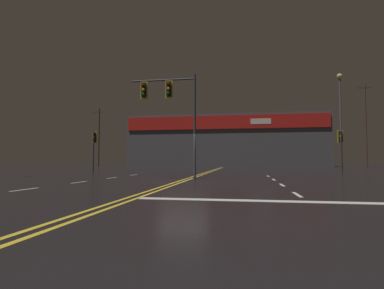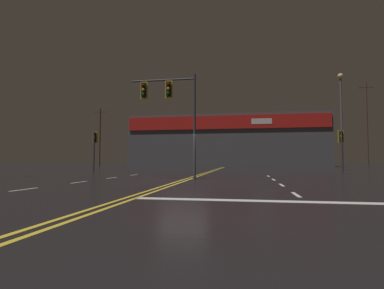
# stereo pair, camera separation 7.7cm
# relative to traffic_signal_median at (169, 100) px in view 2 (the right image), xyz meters

# --- Properties ---
(ground_plane) EXTENTS (200.00, 200.00, 0.00)m
(ground_plane) POSITION_rel_traffic_signal_median_xyz_m (1.02, -1.07, -4.40)
(ground_plane) COLOR black
(road_markings) EXTENTS (13.85, 60.00, 0.01)m
(road_markings) POSITION_rel_traffic_signal_median_xyz_m (1.88, -2.38, -4.40)
(road_markings) COLOR gold
(road_markings) RESTS_ON ground
(traffic_signal_median) EXTENTS (3.70, 0.36, 5.80)m
(traffic_signal_median) POSITION_rel_traffic_signal_median_xyz_m (0.00, 0.00, 0.00)
(traffic_signal_median) COLOR #38383D
(traffic_signal_median) RESTS_ON ground
(traffic_signal_corner_northeast) EXTENTS (0.42, 0.36, 3.41)m
(traffic_signal_corner_northeast) POSITION_rel_traffic_signal_median_xyz_m (11.59, 8.90, -1.90)
(traffic_signal_corner_northeast) COLOR #38383D
(traffic_signal_corner_northeast) RESTS_ON ground
(traffic_signal_corner_northwest) EXTENTS (0.42, 0.36, 3.58)m
(traffic_signal_corner_northwest) POSITION_rel_traffic_signal_median_xyz_m (-8.93, 8.49, -1.77)
(traffic_signal_corner_northwest) COLOR #38383D
(traffic_signal_corner_northwest) RESTS_ON ground
(streetlight_near_left) EXTENTS (0.56, 0.56, 10.04)m
(streetlight_near_left) POSITION_rel_traffic_signal_median_xyz_m (13.99, 16.65, 1.95)
(streetlight_near_left) COLOR #59595E
(streetlight_near_left) RESTS_ON ground
(building_backdrop) EXTENTS (33.48, 10.23, 8.80)m
(building_backdrop) POSITION_rel_traffic_signal_median_xyz_m (1.02, 37.70, 0.01)
(building_backdrop) COLOR #4C4C51
(building_backdrop) RESTS_ON ground
(utility_pole_row) EXTENTS (45.34, 0.26, 12.68)m
(utility_pole_row) POSITION_rel_traffic_signal_median_xyz_m (3.08, 32.57, 1.57)
(utility_pole_row) COLOR #4C3828
(utility_pole_row) RESTS_ON ground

